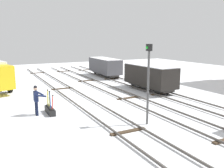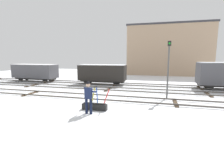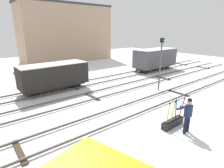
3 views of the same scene
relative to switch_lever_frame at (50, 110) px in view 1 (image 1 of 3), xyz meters
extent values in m
plane|color=white|center=(-1.05, 2.73, -0.25)|extent=(60.00, 60.00, 0.00)
cube|color=#4C4742|center=(-1.05, 2.01, -0.12)|extent=(44.00, 0.07, 0.10)
cube|color=#4C4742|center=(-1.05, 3.45, -0.12)|extent=(44.00, 0.07, 0.10)
cube|color=#423323|center=(-18.65, 2.73, -0.21)|extent=(0.24, 1.94, 0.08)
cube|color=#423323|center=(-6.91, 2.73, -0.21)|extent=(0.24, 1.94, 0.08)
cube|color=#423323|center=(4.82, 2.73, -0.21)|extent=(0.24, 1.94, 0.08)
cube|color=#4C4742|center=(-1.05, 5.60, -0.12)|extent=(44.00, 0.07, 0.10)
cube|color=#4C4742|center=(-1.05, 7.04, -0.12)|extent=(44.00, 0.07, 0.10)
cube|color=#423323|center=(-18.65, 6.32, -0.21)|extent=(0.24, 1.94, 0.08)
cube|color=#423323|center=(-9.85, 6.32, -0.21)|extent=(0.24, 1.94, 0.08)
cube|color=#423323|center=(-1.05, 6.32, -0.21)|extent=(0.24, 1.94, 0.08)
cube|color=#4C4742|center=(-1.05, 8.78, -0.12)|extent=(44.00, 0.07, 0.10)
cube|color=#4C4742|center=(-1.05, 10.22, -0.12)|extent=(44.00, 0.07, 0.10)
cube|color=#423323|center=(-18.65, 9.50, -0.21)|extent=(0.24, 1.94, 0.08)
cube|color=#423323|center=(-9.85, 9.50, -0.21)|extent=(0.24, 1.94, 0.08)
cube|color=#423323|center=(-1.05, 9.50, -0.21)|extent=(0.24, 1.94, 0.08)
cube|color=black|center=(-0.01, 0.00, -0.07)|extent=(1.52, 0.36, 0.36)
cube|color=black|center=(-0.01, 0.00, 0.14)|extent=(1.37, 0.20, 0.06)
cylinder|color=yellow|center=(-0.51, 0.00, 0.63)|extent=(0.20, 0.06, 1.05)
sphere|color=black|center=(-0.43, 0.00, 1.15)|extent=(0.09, 0.09, 0.09)
cylinder|color=yellow|center=(-0.08, 0.00, 0.62)|extent=(0.28, 0.06, 1.04)
sphere|color=black|center=(0.03, 0.00, 1.14)|extent=(0.09, 0.09, 0.09)
cylinder|color=#1E47B7|center=(0.16, 0.00, 0.63)|extent=(0.10, 0.06, 1.05)
sphere|color=black|center=(0.14, 0.00, 1.16)|extent=(0.09, 0.09, 0.09)
cylinder|color=red|center=(0.74, 0.00, 0.60)|extent=(0.42, 0.06, 1.00)
sphere|color=black|center=(0.93, 0.00, 1.10)|extent=(0.09, 0.09, 0.09)
cylinder|color=#111831|center=(-0.18, -0.79, 0.18)|extent=(0.15, 0.15, 0.87)
cylinder|color=#111831|center=(0.08, -0.79, 0.18)|extent=(0.15, 0.15, 0.87)
cube|color=#192347|center=(-0.05, -0.79, 0.92)|extent=(0.38, 0.24, 0.61)
sphere|color=tan|center=(-0.05, -0.79, 1.39)|extent=(0.23, 0.23, 0.23)
sphere|color=black|center=(-0.05, -0.79, 1.48)|extent=(0.21, 0.21, 0.21)
cylinder|color=#192347|center=(-0.26, -0.55, 1.06)|extent=(0.11, 0.54, 0.41)
cylinder|color=#192347|center=(0.16, -0.51, 0.96)|extent=(0.11, 0.59, 0.23)
cube|color=black|center=(-5.73, -2.34, 1.58)|extent=(0.51, 1.73, 0.76)
cylinder|color=black|center=(-7.55, -1.69, 0.20)|extent=(0.93, 0.48, 0.90)
cylinder|color=#4C4C4C|center=(4.31, 4.24, 1.72)|extent=(0.12, 0.12, 3.95)
cube|color=black|center=(4.31, 4.24, 3.88)|extent=(0.24, 0.24, 0.36)
sphere|color=green|center=(4.31, 4.11, 3.88)|extent=(0.14, 0.14, 0.14)
cube|color=#2D2B28|center=(-2.65, 9.50, 0.15)|extent=(5.15, 1.32, 0.20)
cube|color=black|center=(-2.65, 9.50, 1.11)|extent=(5.44, 2.11, 1.73)
cube|color=white|center=(-2.65, 9.50, 2.01)|extent=(5.33, 2.03, 0.06)
cylinder|color=black|center=(-4.39, 8.91, 0.10)|extent=(0.70, 0.12, 0.70)
cylinder|color=black|center=(-4.42, 9.99, 0.10)|extent=(0.70, 0.12, 0.70)
cylinder|color=black|center=(-0.89, 9.00, 0.10)|extent=(0.70, 0.12, 0.70)
cylinder|color=black|center=(-0.91, 10.09, 0.10)|extent=(0.70, 0.12, 0.70)
cube|color=#2D2B28|center=(-11.88, 9.50, 0.15)|extent=(5.59, 1.36, 0.20)
cube|color=#4C4C51|center=(-11.88, 9.50, 1.09)|extent=(5.91, 2.15, 1.67)
cube|color=white|center=(-11.88, 9.50, 1.95)|extent=(5.79, 2.07, 0.06)
cylinder|color=black|center=(-13.80, 9.02, 0.10)|extent=(0.70, 0.12, 0.70)
cylinder|color=black|center=(-13.77, 10.10, 0.10)|extent=(0.70, 0.12, 0.70)
cylinder|color=black|center=(-10.00, 8.90, 0.10)|extent=(0.70, 0.12, 0.70)
cylinder|color=black|center=(-9.97, 9.98, 0.10)|extent=(0.70, 0.12, 0.70)
camera|label=1|loc=(14.42, -3.16, 4.30)|focal=38.37mm
camera|label=2|loc=(3.59, -9.28, 2.86)|focal=27.39mm
camera|label=3|loc=(-7.85, -4.67, 4.68)|focal=28.84mm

